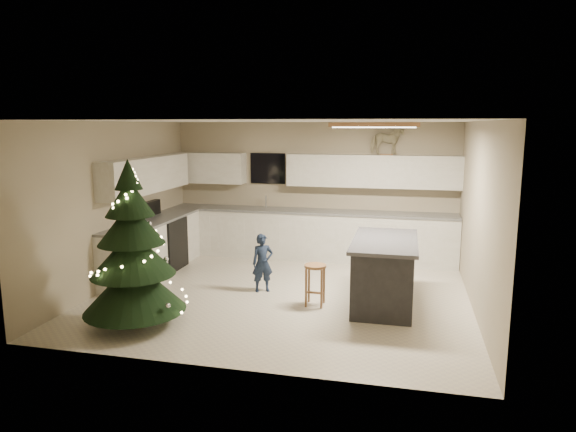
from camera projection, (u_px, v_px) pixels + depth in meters
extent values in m
plane|color=beige|center=(283.00, 294.00, 7.83)|extent=(5.50, 5.50, 0.00)
cube|color=#A99E87|center=(313.00, 190.00, 10.00)|extent=(5.50, 0.02, 2.60)
cube|color=#A99E87|center=(225.00, 249.00, 5.21)|extent=(5.50, 0.02, 2.60)
cube|color=#A99E87|center=(116.00, 204.00, 8.22)|extent=(0.02, 5.00, 2.60)
cube|color=#A99E87|center=(478.00, 218.00, 6.99)|extent=(0.02, 5.00, 2.60)
cube|color=silver|center=(282.00, 121.00, 7.38)|extent=(5.50, 5.00, 0.02)
cube|color=brown|center=(374.00, 125.00, 7.19)|extent=(1.25, 0.32, 0.06)
cube|color=white|center=(374.00, 127.00, 7.20)|extent=(1.15, 0.24, 0.02)
cube|color=silver|center=(310.00, 235.00, 9.86)|extent=(5.48, 0.60, 0.90)
cube|color=silver|center=(154.00, 248.00, 8.88)|extent=(0.60, 2.60, 0.90)
cube|color=slate|center=(310.00, 211.00, 9.77)|extent=(5.48, 0.62, 0.04)
cube|color=slate|center=(153.00, 221.00, 8.79)|extent=(0.62, 2.60, 0.04)
cube|color=silver|center=(210.00, 168.00, 10.22)|extent=(1.40, 0.35, 0.60)
cube|color=silver|center=(372.00, 171.00, 9.51)|extent=(3.20, 0.35, 0.60)
cube|color=silver|center=(147.00, 175.00, 8.80)|extent=(0.35, 2.60, 0.60)
cube|color=black|center=(268.00, 168.00, 10.10)|extent=(0.70, 0.04, 0.60)
cube|color=#99999E|center=(265.00, 211.00, 9.98)|extent=(0.55, 0.40, 0.06)
cylinder|color=#99999E|center=(266.00, 202.00, 10.05)|extent=(0.03, 0.03, 0.24)
cube|color=black|center=(163.00, 244.00, 9.16)|extent=(0.64, 0.75, 0.90)
cube|color=black|center=(148.00, 210.00, 9.11)|extent=(0.10, 0.75, 0.30)
cube|color=black|center=(384.00, 274.00, 7.32)|extent=(0.80, 1.60, 0.90)
cube|color=#232325|center=(385.00, 241.00, 7.24)|extent=(0.90, 1.70, 0.05)
cylinder|color=brown|center=(315.00, 266.00, 7.25)|extent=(0.31, 0.31, 0.04)
cylinder|color=brown|center=(306.00, 288.00, 7.22)|extent=(0.03, 0.03, 0.56)
cylinder|color=brown|center=(321.00, 289.00, 7.17)|extent=(0.03, 0.03, 0.56)
cylinder|color=brown|center=(309.00, 283.00, 7.43)|extent=(0.03, 0.03, 0.56)
cylinder|color=brown|center=(324.00, 284.00, 7.38)|extent=(0.03, 0.03, 0.56)
cube|color=brown|center=(315.00, 293.00, 7.32)|extent=(0.24, 0.03, 0.03)
cylinder|color=#3F2816|center=(136.00, 314.00, 6.62)|extent=(0.11, 0.11, 0.29)
cone|color=black|center=(134.00, 285.00, 6.56)|extent=(1.29, 1.29, 0.67)
cone|color=black|center=(132.00, 253.00, 6.48)|extent=(1.06, 1.06, 0.57)
cone|color=black|center=(131.00, 223.00, 6.41)|extent=(0.84, 0.84, 0.52)
cone|color=black|center=(129.00, 197.00, 6.36)|extent=(0.61, 0.61, 0.48)
cone|color=black|center=(128.00, 174.00, 6.31)|extent=(0.34, 0.34, 0.38)
sphere|color=#FFD88C|center=(184.00, 311.00, 6.46)|extent=(0.03, 0.03, 0.03)
sphere|color=#FFD88C|center=(187.00, 302.00, 6.66)|extent=(0.03, 0.03, 0.03)
sphere|color=#FFD88C|center=(185.00, 294.00, 6.84)|extent=(0.03, 0.03, 0.03)
sphere|color=#FFD88C|center=(178.00, 287.00, 7.00)|extent=(0.03, 0.03, 0.03)
sphere|color=#FFD88C|center=(168.00, 282.00, 7.10)|extent=(0.03, 0.03, 0.03)
sphere|color=#FFD88C|center=(156.00, 278.00, 7.15)|extent=(0.03, 0.03, 0.03)
sphere|color=#FFD88C|center=(142.00, 275.00, 7.14)|extent=(0.03, 0.03, 0.03)
sphere|color=#FFD88C|center=(128.00, 274.00, 7.07)|extent=(0.03, 0.03, 0.03)
sphere|color=#FFD88C|center=(115.00, 273.00, 6.95)|extent=(0.03, 0.03, 0.03)
sphere|color=#FFD88C|center=(104.00, 273.00, 6.80)|extent=(0.03, 0.03, 0.03)
sphere|color=#FFD88C|center=(96.00, 274.00, 6.63)|extent=(0.03, 0.03, 0.03)
sphere|color=#FFD88C|center=(91.00, 274.00, 6.46)|extent=(0.03, 0.03, 0.03)
sphere|color=#FFD88C|center=(91.00, 275.00, 6.30)|extent=(0.03, 0.03, 0.03)
sphere|color=#FFD88C|center=(96.00, 274.00, 6.18)|extent=(0.03, 0.03, 0.03)
sphere|color=#FFD88C|center=(104.00, 273.00, 6.09)|extent=(0.03, 0.03, 0.03)
sphere|color=#FFD88C|center=(115.00, 270.00, 6.05)|extent=(0.03, 0.03, 0.03)
sphere|color=#FFD88C|center=(127.00, 267.00, 6.06)|extent=(0.03, 0.03, 0.03)
sphere|color=#FFD88C|center=(139.00, 262.00, 6.10)|extent=(0.03, 0.03, 0.03)
sphere|color=#FFD88C|center=(149.00, 257.00, 6.19)|extent=(0.03, 0.03, 0.03)
sphere|color=#FFD88C|center=(157.00, 251.00, 6.29)|extent=(0.03, 0.03, 0.03)
sphere|color=#FFD88C|center=(161.00, 246.00, 6.41)|extent=(0.03, 0.03, 0.03)
sphere|color=#FFD88C|center=(162.00, 240.00, 6.52)|extent=(0.03, 0.03, 0.03)
sphere|color=#FFD88C|center=(160.00, 235.00, 6.61)|extent=(0.03, 0.03, 0.03)
sphere|color=#FFD88C|center=(156.00, 231.00, 6.69)|extent=(0.03, 0.03, 0.03)
sphere|color=#FFD88C|center=(149.00, 227.00, 6.73)|extent=(0.03, 0.03, 0.03)
sphere|color=#FFD88C|center=(141.00, 224.00, 6.74)|extent=(0.03, 0.03, 0.03)
sphere|color=#FFD88C|center=(133.00, 221.00, 6.71)|extent=(0.03, 0.03, 0.03)
sphere|color=#FFD88C|center=(126.00, 219.00, 6.66)|extent=(0.03, 0.03, 0.03)
sphere|color=#FFD88C|center=(119.00, 216.00, 6.59)|extent=(0.03, 0.03, 0.03)
sphere|color=#FFD88C|center=(114.00, 214.00, 6.50)|extent=(0.03, 0.03, 0.03)
sphere|color=#FFD88C|center=(111.00, 212.00, 6.42)|extent=(0.03, 0.03, 0.03)
sphere|color=#FFD88C|center=(110.00, 210.00, 6.34)|extent=(0.03, 0.03, 0.03)
sphere|color=#FFD88C|center=(112.00, 207.00, 6.27)|extent=(0.03, 0.03, 0.03)
sphere|color=#FFD88C|center=(115.00, 205.00, 6.22)|extent=(0.03, 0.03, 0.03)
sphere|color=#FFD88C|center=(119.00, 202.00, 6.19)|extent=(0.03, 0.03, 0.03)
sphere|color=#FFD88C|center=(124.00, 198.00, 6.18)|extent=(0.03, 0.03, 0.03)
sphere|color=#FFD88C|center=(128.00, 195.00, 6.19)|extent=(0.03, 0.03, 0.03)
sphere|color=#FFD88C|center=(132.00, 191.00, 6.22)|extent=(0.03, 0.03, 0.03)
sphere|color=#FFD88C|center=(135.00, 187.00, 6.25)|extent=(0.03, 0.03, 0.03)
sphere|color=#FFD88C|center=(136.00, 183.00, 6.28)|extent=(0.03, 0.03, 0.03)
sphere|color=#FFD88C|center=(137.00, 180.00, 6.31)|extent=(0.03, 0.03, 0.03)
sphere|color=#FFD88C|center=(136.00, 176.00, 6.33)|extent=(0.03, 0.03, 0.03)
sphere|color=#FFD88C|center=(134.00, 173.00, 6.34)|extent=(0.03, 0.03, 0.03)
sphere|color=#FFD88C|center=(132.00, 169.00, 6.34)|extent=(0.03, 0.03, 0.03)
sphere|color=silver|center=(177.00, 301.00, 6.45)|extent=(0.07, 0.07, 0.07)
sphere|color=silver|center=(130.00, 275.00, 7.03)|extent=(0.07, 0.07, 0.07)
sphere|color=silver|center=(103.00, 284.00, 6.13)|extent=(0.07, 0.07, 0.07)
sphere|color=silver|center=(166.00, 261.00, 6.54)|extent=(0.07, 0.07, 0.07)
sphere|color=silver|center=(120.00, 245.00, 6.74)|extent=(0.07, 0.07, 0.07)
sphere|color=silver|center=(119.00, 244.00, 6.16)|extent=(0.07, 0.07, 0.07)
sphere|color=silver|center=(151.00, 225.00, 6.52)|extent=(0.07, 0.07, 0.07)
sphere|color=silver|center=(119.00, 213.00, 6.49)|extent=(0.07, 0.07, 0.07)
sphere|color=silver|center=(127.00, 203.00, 6.23)|extent=(0.07, 0.07, 0.07)
sphere|color=silver|center=(135.00, 189.00, 6.39)|extent=(0.07, 0.07, 0.07)
sphere|color=silver|center=(126.00, 177.00, 6.32)|extent=(0.07, 0.07, 0.07)
imported|color=black|center=(263.00, 263.00, 7.89)|extent=(0.39, 0.35, 0.90)
cube|color=brown|center=(386.00, 155.00, 9.36)|extent=(0.23, 0.02, 0.02)
cube|color=brown|center=(387.00, 154.00, 9.43)|extent=(0.23, 0.02, 0.02)
imported|color=beige|center=(387.00, 140.00, 9.35)|extent=(0.62, 0.37, 0.49)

